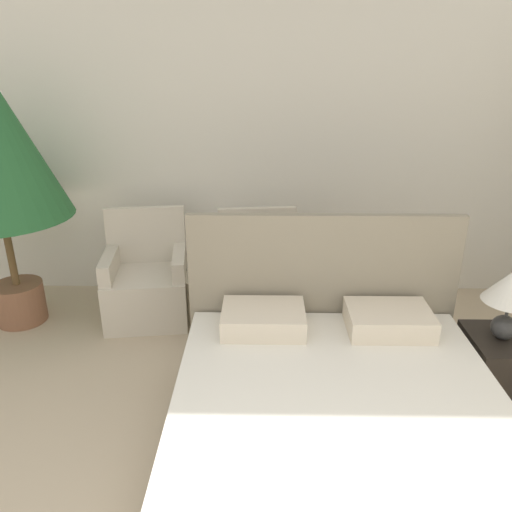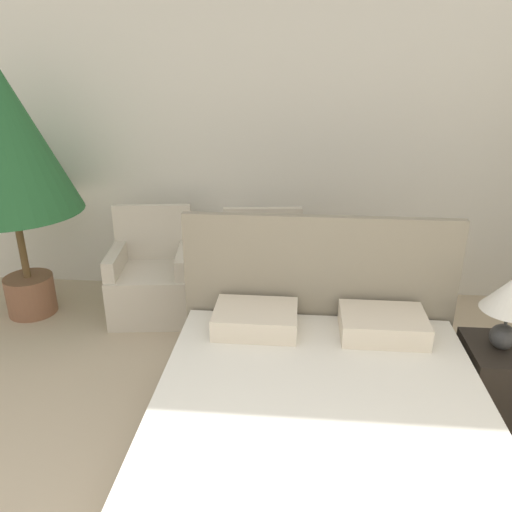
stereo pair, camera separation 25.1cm
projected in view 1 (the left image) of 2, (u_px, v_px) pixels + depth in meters
name	position (u px, v px, depth m)	size (l,w,h in m)	color
wall_back	(250.00, 137.00, 4.40)	(10.00, 0.06, 2.90)	silver
bed	(339.00, 438.00, 2.59)	(1.79, 2.14, 1.19)	brown
armchair_near_window_left	(147.00, 288.00, 4.25)	(0.74, 0.68, 0.92)	beige
armchair_near_window_right	(260.00, 288.00, 4.24)	(0.74, 0.67, 0.92)	beige
nightstand	(497.00, 369.00, 3.23)	(0.41, 0.47, 0.47)	black
table_lamp	(511.00, 292.00, 3.01)	(0.33, 0.33, 0.47)	#333333
side_table	(204.00, 298.00, 4.25)	(0.37, 0.37, 0.41)	#B7AD93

